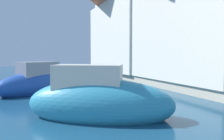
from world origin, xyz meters
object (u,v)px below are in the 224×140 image
moored_boat_0 (45,83)px  waterfront_building_annex (136,28)px  waterfront_building_far (137,31)px  moored_boat_2 (46,76)px  moored_boat_5 (99,101)px  waterfront_building_main (204,22)px

moored_boat_0 → waterfront_building_annex: 12.78m
moored_boat_0 → waterfront_building_annex: waterfront_building_annex is taller
moored_boat_0 → waterfront_building_annex: (9.50, 7.45, 4.19)m
waterfront_building_far → moored_boat_2: bearing=-175.6°
moored_boat_2 → waterfront_building_annex: (8.82, 0.93, 4.41)m
moored_boat_2 → waterfront_building_far: 9.78m
moored_boat_5 → waterfront_building_far: 16.00m
moored_boat_2 → waterfront_building_far: size_ratio=0.34×
moored_boat_0 → waterfront_building_far: size_ratio=0.53×
moored_boat_0 → waterfront_building_far: bearing=8.5°
waterfront_building_annex → moored_boat_5: bearing=-122.3°
moored_boat_5 → waterfront_building_main: bearing=56.9°
moored_boat_5 → waterfront_building_annex: (8.41, 13.29, 4.16)m
waterfront_building_main → waterfront_building_annex: 9.01m
moored_boat_0 → moored_boat_5: 5.94m
moored_boat_2 → waterfront_building_main: bearing=49.7°
moored_boat_2 → waterfront_building_far: bearing=96.5°
waterfront_building_main → waterfront_building_annex: waterfront_building_annex is taller
waterfront_building_main → waterfront_building_far: waterfront_building_far is taller
waterfront_building_annex → waterfront_building_far: waterfront_building_annex is taller
waterfront_building_main → waterfront_building_far: (0.00, 8.74, 0.36)m
moored_boat_2 → waterfront_building_main: (8.82, -8.06, 3.79)m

